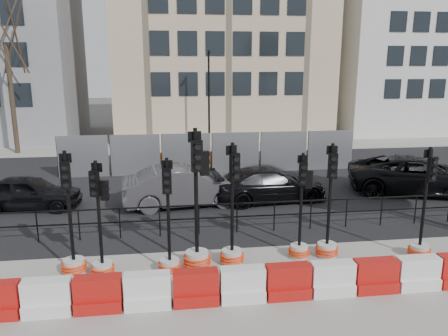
{
  "coord_description": "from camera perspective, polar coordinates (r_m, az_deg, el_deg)",
  "views": [
    {
      "loc": [
        -2.11,
        -11.58,
        5.22
      ],
      "look_at": [
        -0.17,
        3.0,
        1.7
      ],
      "focal_mm": 35.0,
      "sensor_mm": 36.0,
      "label": 1
    }
  ],
  "objects": [
    {
      "name": "tree_bare_far",
      "position": [
        28.54,
        -26.68,
        14.95
      ],
      "size": [
        2.0,
        2.0,
        9.0
      ],
      "color": "#473828",
      "rests_on": "ground"
    },
    {
      "name": "traffic_signal_b",
      "position": [
        11.45,
        -15.7,
        -10.26
      ],
      "size": [
        0.59,
        0.59,
        2.99
      ],
      "rotation": [
        0.0,
        0.0,
        -0.31
      ],
      "color": "#BBBCB8",
      "rests_on": "ground"
    },
    {
      "name": "traffic_signal_d",
      "position": [
        11.43,
        -3.49,
        -8.88
      ],
      "size": [
        0.73,
        0.73,
        3.7
      ],
      "rotation": [
        0.0,
        0.0,
        0.18
      ],
      "color": "#BBBCB8",
      "rests_on": "ground"
    },
    {
      "name": "car_b",
      "position": [
        16.38,
        -5.13,
        -2.39
      ],
      "size": [
        2.72,
        5.01,
        1.53
      ],
      "primitive_type": "imported",
      "rotation": [
        0.0,
        0.0,
        1.69
      ],
      "color": "#454549",
      "rests_on": "ground"
    },
    {
      "name": "car_d",
      "position": [
        19.62,
        24.02,
        -0.84
      ],
      "size": [
        5.65,
        6.97,
        1.54
      ],
      "primitive_type": "imported",
      "rotation": [
        0.0,
        0.0,
        1.27
      ],
      "color": "black",
      "rests_on": "ground"
    },
    {
      "name": "sidewalk_far",
      "position": [
        28.15,
        -3.15,
        2.76
      ],
      "size": [
        40.0,
        4.0,
        0.02
      ],
      "primitive_type": "cube",
      "color": "gray",
      "rests_on": "ground"
    },
    {
      "name": "traffic_signal_f",
      "position": [
        12.23,
        9.92,
        -8.43
      ],
      "size": [
        0.58,
        0.58,
        2.95
      ],
      "rotation": [
        0.0,
        0.0,
        -0.16
      ],
      "color": "#BBBCB8",
      "rests_on": "ground"
    },
    {
      "name": "building_white",
      "position": [
        38.73,
        23.02,
        16.54
      ],
      "size": [
        12.0,
        9.06,
        16.0
      ],
      "color": "silver",
      "rests_on": "ground"
    },
    {
      "name": "ground",
      "position": [
        12.88,
        2.56,
        -10.47
      ],
      "size": [
        120.0,
        120.0,
        0.0
      ],
      "primitive_type": "plane",
      "color": "#51514C",
      "rests_on": "ground"
    },
    {
      "name": "heras_fencing",
      "position": [
        21.95,
        -1.93,
        1.51
      ],
      "size": [
        14.33,
        1.72,
        2.0
      ],
      "color": "#96989E",
      "rests_on": "ground"
    },
    {
      "name": "sidewalk_near",
      "position": [
        10.26,
        5.62,
        -17.14
      ],
      "size": [
        40.0,
        6.0,
        0.02
      ],
      "primitive_type": "cube",
      "color": "gray",
      "rests_on": "ground"
    },
    {
      "name": "barrier_row",
      "position": [
        10.25,
        5.41,
        -14.87
      ],
      "size": [
        16.75,
        0.5,
        0.8
      ],
      "color": "red",
      "rests_on": "ground"
    },
    {
      "name": "car_a",
      "position": [
        17.51,
        -24.13,
        -2.93
      ],
      "size": [
        2.23,
        4.02,
        1.27
      ],
      "primitive_type": "imported",
      "rotation": [
        0.0,
        0.0,
        1.47
      ],
      "color": "black",
      "rests_on": "ground"
    },
    {
      "name": "building_cream",
      "position": [
        34.03,
        -0.63,
        19.82
      ],
      "size": [
        15.0,
        10.06,
        18.0
      ],
      "color": "#C6B691",
      "rests_on": "ground"
    },
    {
      "name": "traffic_signal_e",
      "position": [
        11.69,
        1.09,
        -9.4
      ],
      "size": [
        0.65,
        0.65,
        3.29
      ],
      "rotation": [
        0.0,
        0.0,
        0.35
      ],
      "color": "#BBBCB8",
      "rests_on": "ground"
    },
    {
      "name": "kerb_railing",
      "position": [
        13.72,
        1.71,
        -5.84
      ],
      "size": [
        18.0,
        0.04,
        1.0
      ],
      "color": "black",
      "rests_on": "ground"
    },
    {
      "name": "traffic_signal_g",
      "position": [
        12.45,
        13.39,
        -8.42
      ],
      "size": [
        0.63,
        0.63,
        3.2
      ],
      "rotation": [
        0.0,
        0.0,
        -0.15
      ],
      "color": "#BBBCB8",
      "rests_on": "ground"
    },
    {
      "name": "lamp_post_far",
      "position": [
        26.76,
        -1.98,
        9.16
      ],
      "size": [
        0.12,
        0.56,
        6.0
      ],
      "color": "black",
      "rests_on": "ground"
    },
    {
      "name": "car_c",
      "position": [
        17.01,
        5.88,
        -2.17
      ],
      "size": [
        2.85,
        4.95,
        1.32
      ],
      "primitive_type": "imported",
      "rotation": [
        0.0,
        0.0,
        1.68
      ],
      "color": "black",
      "rests_on": "ground"
    },
    {
      "name": "road",
      "position": [
        19.41,
        -1.06,
        -2.11
      ],
      "size": [
        40.0,
        14.0,
        0.03
      ],
      "primitive_type": "cube",
      "color": "black",
      "rests_on": "ground"
    },
    {
      "name": "traffic_signal_c",
      "position": [
        11.32,
        -7.15,
        -10.62
      ],
      "size": [
        0.59,
        0.59,
        3.02
      ],
      "rotation": [
        0.0,
        0.0,
        -0.08
      ],
      "color": "#BBBCB8",
      "rests_on": "ground"
    },
    {
      "name": "traffic_signal_h",
      "position": [
        13.22,
        24.36,
        -8.06
      ],
      "size": [
        0.61,
        0.61,
        3.11
      ],
      "rotation": [
        0.0,
        0.0,
        0.23
      ],
      "color": "#BBBCB8",
      "rests_on": "ground"
    },
    {
      "name": "traffic_signal_a",
      "position": [
        11.82,
        -19.15,
        -10.02
      ],
      "size": [
        0.63,
        0.63,
        3.2
      ],
      "rotation": [
        0.0,
        0.0,
        0.08
      ],
      "color": "#BBBCB8",
      "rests_on": "ground"
    }
  ]
}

